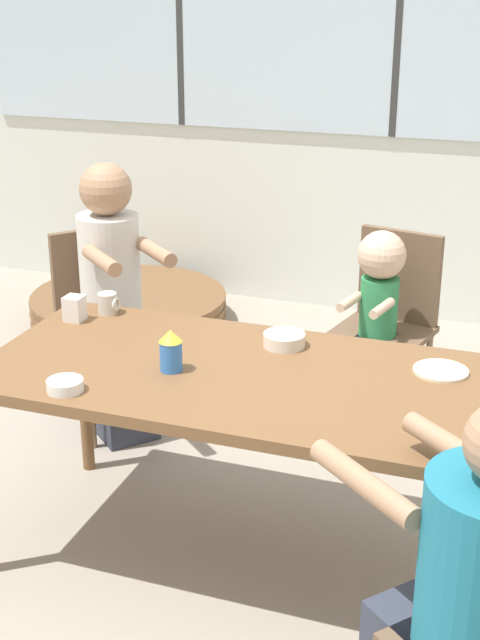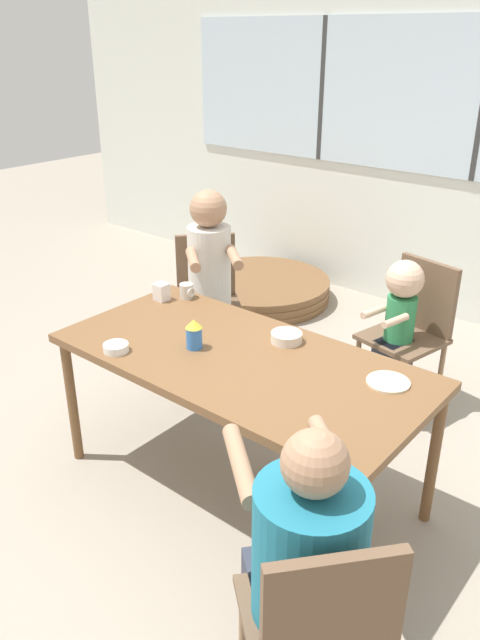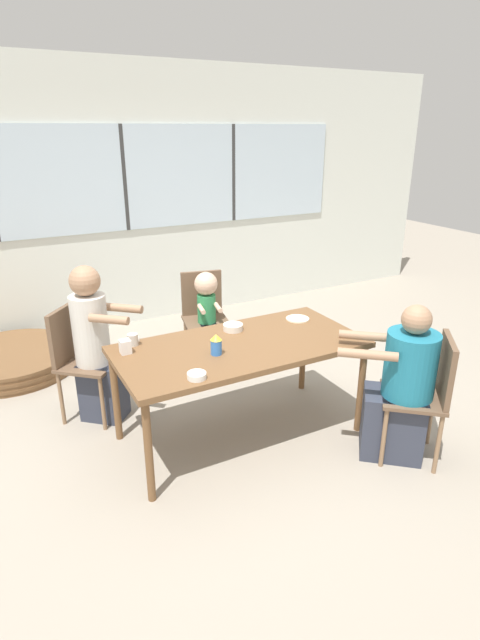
% 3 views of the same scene
% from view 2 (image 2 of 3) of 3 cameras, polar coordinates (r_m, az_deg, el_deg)
% --- Properties ---
extents(ground_plane, '(16.00, 16.00, 0.00)m').
position_cam_2_polar(ground_plane, '(3.21, 0.00, -14.87)').
color(ground_plane, gray).
extents(dining_table, '(1.71, 0.84, 0.73)m').
position_cam_2_polar(dining_table, '(2.83, 0.00, -4.39)').
color(dining_table, brown).
rests_on(dining_table, ground_plane).
extents(chair_for_woman_green_shirt, '(0.56, 0.56, 0.89)m').
position_cam_2_polar(chair_for_woman_green_shirt, '(1.96, 7.31, -26.14)').
color(chair_for_woman_green_shirt, brown).
rests_on(chair_for_woman_green_shirt, ground_plane).
extents(chair_for_man_blue_shirt, '(0.56, 0.56, 0.89)m').
position_cam_2_polar(chair_for_man_blue_shirt, '(4.02, -2.97, 2.66)').
color(chair_for_man_blue_shirt, brown).
rests_on(chair_for_man_blue_shirt, ground_plane).
extents(chair_for_toddler, '(0.48, 0.48, 0.89)m').
position_cam_2_polar(chair_for_toddler, '(3.72, 15.61, -0.20)').
color(chair_for_toddler, brown).
rests_on(chair_for_toddler, ground_plane).
extents(person_woman_green_shirt, '(0.68, 0.65, 1.10)m').
position_cam_2_polar(person_woman_green_shirt, '(2.10, 5.77, -23.44)').
color(person_woman_green_shirt, '#333847').
rests_on(person_woman_green_shirt, ground_plane).
extents(person_man_blue_shirt, '(0.53, 0.51, 1.22)m').
position_cam_2_polar(person_man_blue_shirt, '(3.86, -2.71, 2.41)').
color(person_man_blue_shirt, '#333847').
rests_on(person_man_blue_shirt, ground_plane).
extents(person_toddler, '(0.25, 0.35, 0.94)m').
position_cam_2_polar(person_toddler, '(3.62, 14.12, -1.25)').
color(person_toddler, '#333847').
rests_on(person_toddler, ground_plane).
extents(coffee_mug, '(0.08, 0.07, 0.08)m').
position_cam_2_polar(coffee_mug, '(3.41, -4.89, 2.65)').
color(coffee_mug, beige).
rests_on(coffee_mug, dining_table).
extents(sippy_cup, '(0.08, 0.08, 0.14)m').
position_cam_2_polar(sippy_cup, '(2.85, -4.23, -1.24)').
color(sippy_cup, blue).
rests_on(sippy_cup, dining_table).
extents(milk_carton_small, '(0.07, 0.07, 0.09)m').
position_cam_2_polar(milk_carton_small, '(3.40, -7.18, 2.57)').
color(milk_carton_small, silver).
rests_on(milk_carton_small, dining_table).
extents(bowl_white_shallow, '(0.15, 0.15, 0.05)m').
position_cam_2_polar(bowl_white_shallow, '(2.93, 4.27, -1.58)').
color(bowl_white_shallow, silver).
rests_on(bowl_white_shallow, dining_table).
extents(bowl_cereal, '(0.12, 0.12, 0.04)m').
position_cam_2_polar(bowl_cereal, '(2.89, -11.27, -2.50)').
color(bowl_cereal, white).
rests_on(bowl_cereal, dining_table).
extents(plate_tortillas, '(0.18, 0.18, 0.01)m').
position_cam_2_polar(plate_tortillas, '(2.67, 13.39, -5.54)').
color(plate_tortillas, beige).
rests_on(plate_tortillas, dining_table).
extents(folded_table_stack, '(1.16, 1.16, 0.18)m').
position_cam_2_polar(folded_table_stack, '(5.24, 1.86, 2.85)').
color(folded_table_stack, brown).
rests_on(folded_table_stack, ground_plane).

